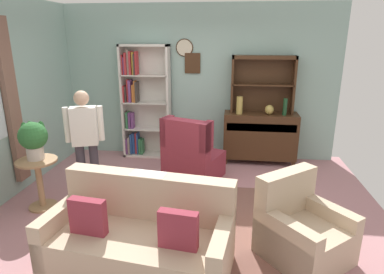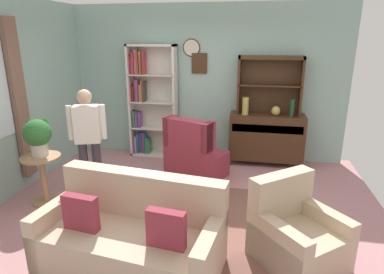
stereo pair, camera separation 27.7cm
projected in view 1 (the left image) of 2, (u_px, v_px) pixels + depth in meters
ground_plane at (183, 208)px, 4.52m from camera, size 5.40×4.60×0.02m
wall_back at (199, 83)px, 6.12m from camera, size 5.00×0.09×2.80m
area_rug at (195, 220)px, 4.21m from camera, size 2.71×2.03×0.01m
bookshelf at (142, 103)px, 6.18m from camera, size 0.90×0.30×2.10m
sideboard at (260, 135)px, 6.00m from camera, size 1.30×0.45×0.92m
sideboard_hutch at (263, 76)px, 5.79m from camera, size 1.10×0.26×1.00m
vase_tall at (239, 105)px, 5.80m from camera, size 0.11×0.11×0.31m
vase_round at (269, 110)px, 5.77m from camera, size 0.15×0.15×0.17m
bottle_wine at (285, 107)px, 5.70m from camera, size 0.07×0.07×0.30m
couch_floral at (140, 239)px, 3.29m from camera, size 1.89×1.07×0.90m
armchair_floral at (302, 232)px, 3.45m from camera, size 1.08×1.08×0.88m
wingback_chair at (192, 158)px, 5.26m from camera, size 1.02×1.03×1.05m
plant_stand at (39, 178)px, 4.41m from camera, size 0.52×0.52×0.69m
potted_plant_large at (33, 138)px, 4.27m from camera, size 0.36×0.36×0.50m
person_reading at (85, 138)px, 4.51m from camera, size 0.52×0.30×1.56m
coffee_table at (184, 192)px, 4.19m from camera, size 0.80×0.50×0.42m
book_stack at (194, 183)px, 4.22m from camera, size 0.22×0.16×0.06m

